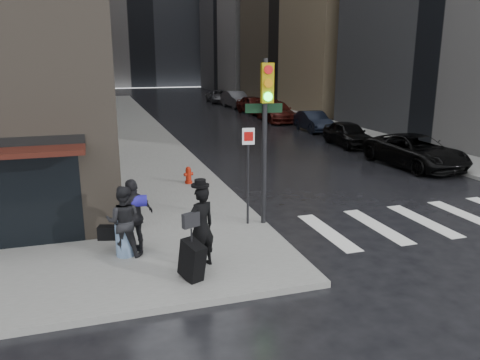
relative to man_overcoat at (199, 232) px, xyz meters
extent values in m
plane|color=black|center=(0.52, 0.54, -1.02)|extent=(140.00, 140.00, 0.00)
cube|color=slate|center=(0.52, 27.54, -0.94)|extent=(4.00, 50.00, 0.15)
cube|color=slate|center=(14.02, 27.54, -0.94)|extent=(3.00, 50.00, 0.15)
cube|color=silver|center=(4.02, 1.54, -1.01)|extent=(0.50, 3.00, 0.01)
cube|color=silver|center=(5.62, 1.54, -1.01)|extent=(0.50, 3.00, 0.01)
cube|color=silver|center=(7.22, 1.54, -1.01)|extent=(0.50, 3.00, 0.01)
cube|color=silver|center=(8.82, 1.54, -1.01)|extent=(0.50, 3.00, 0.01)
cube|color=slate|center=(26.52, 58.54, 11.48)|extent=(22.00, 20.00, 25.00)
imported|color=black|center=(0.07, 0.13, 0.07)|extent=(0.81, 0.68, 1.88)
cylinder|color=black|center=(0.07, 0.13, 1.03)|extent=(0.40, 0.40, 0.05)
cylinder|color=black|center=(0.07, 0.13, 1.09)|extent=(0.25, 0.25, 0.15)
cube|color=black|center=(-0.19, -0.05, 0.32)|extent=(0.42, 0.27, 0.33)
cube|color=black|center=(-0.27, -0.50, -0.43)|extent=(0.57, 0.79, 0.95)
cylinder|color=black|center=(-0.27, -0.50, 0.07)|extent=(0.04, 0.04, 0.44)
imported|color=black|center=(-1.55, 1.24, -0.01)|extent=(0.99, 0.86, 1.73)
cube|color=black|center=(-1.89, 1.52, -0.35)|extent=(0.57, 0.41, 0.32)
cylinder|color=#221B98|center=(-1.24, 1.28, 0.46)|extent=(0.54, 0.33, 0.28)
imported|color=black|center=(-1.30, 1.35, 0.05)|extent=(1.16, 0.95, 1.85)
cylinder|color=black|center=(2.42, 2.44, 1.43)|extent=(0.14, 0.14, 4.60)
cube|color=#AB8F0B|center=(2.38, 2.19, 3.10)|extent=(0.35, 0.25, 1.03)
cylinder|color=red|center=(2.37, 2.08, 3.44)|extent=(0.24, 0.09, 0.23)
cylinder|color=orange|center=(2.37, 2.08, 3.10)|extent=(0.24, 0.09, 0.23)
cylinder|color=#19E533|center=(2.37, 2.08, 2.75)|extent=(0.24, 0.09, 0.23)
cylinder|color=black|center=(1.96, 2.50, 0.51)|extent=(0.07, 0.07, 2.76)
cube|color=white|center=(1.96, 2.47, 1.66)|extent=(0.34, 0.07, 0.46)
cube|color=black|center=(2.42, 2.52, 2.41)|extent=(1.03, 0.17, 0.25)
cylinder|color=#9C1A09|center=(1.22, 7.43, -0.83)|extent=(0.28, 0.28, 0.09)
cylinder|color=#9C1A09|center=(1.22, 7.43, -0.60)|extent=(0.21, 0.21, 0.53)
sphere|color=#9C1A09|center=(1.22, 7.43, -0.32)|extent=(0.20, 0.20, 0.20)
cylinder|color=#9C1A09|center=(1.22, 7.43, -0.51)|extent=(0.38, 0.22, 0.12)
imported|color=black|center=(11.62, 7.77, -0.30)|extent=(2.69, 5.32, 1.44)
imported|color=black|center=(11.43, 13.35, -0.34)|extent=(1.88, 4.11, 1.37)
imported|color=black|center=(12.03, 18.92, -0.36)|extent=(1.63, 4.10, 1.33)
imported|color=#41110D|center=(11.54, 24.50, -0.26)|extent=(2.46, 5.38, 1.52)
imported|color=#3E100C|center=(11.60, 30.07, -0.24)|extent=(2.27, 4.72, 1.56)
imported|color=#45464A|center=(11.66, 35.65, -0.22)|extent=(2.05, 4.96, 1.60)
imported|color=#48494D|center=(11.40, 41.22, -0.33)|extent=(2.62, 5.11, 1.38)
camera|label=1|loc=(-2.03, -9.53, 3.71)|focal=35.00mm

